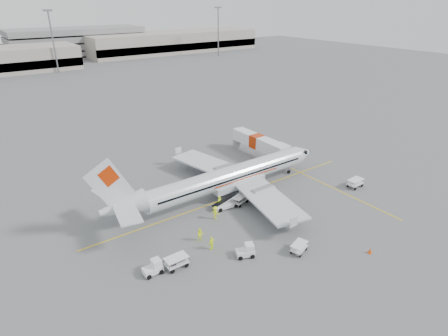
% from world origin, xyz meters
% --- Properties ---
extents(ground, '(360.00, 360.00, 0.00)m').
position_xyz_m(ground, '(0.00, 0.00, 0.00)').
color(ground, '#56595B').
extents(stripe_lead, '(44.00, 0.20, 0.01)m').
position_xyz_m(stripe_lead, '(0.00, 0.00, 0.01)').
color(stripe_lead, yellow).
rests_on(stripe_lead, ground).
extents(stripe_cross, '(0.20, 20.00, 0.01)m').
position_xyz_m(stripe_cross, '(14.00, -8.00, 0.01)').
color(stripe_cross, yellow).
rests_on(stripe_cross, ground).
extents(terminal_east, '(90.00, 26.00, 10.00)m').
position_xyz_m(terminal_east, '(70.00, 145.00, 5.00)').
color(terminal_east, gray).
rests_on(terminal_east, ground).
extents(parking_garage, '(62.00, 24.00, 14.00)m').
position_xyz_m(parking_garage, '(25.00, 160.00, 7.00)').
color(parking_garage, slate).
rests_on(parking_garage, ground).
extents(treeline, '(300.00, 3.00, 6.00)m').
position_xyz_m(treeline, '(0.00, 175.00, 3.00)').
color(treeline, black).
rests_on(treeline, ground).
extents(mast_center, '(3.20, 1.20, 22.00)m').
position_xyz_m(mast_center, '(5.00, 118.00, 11.00)').
color(mast_center, slate).
rests_on(mast_center, ground).
extents(mast_east, '(3.20, 1.20, 22.00)m').
position_xyz_m(mast_east, '(80.00, 118.00, 11.00)').
color(mast_east, slate).
rests_on(mast_east, ground).
extents(aircraft, '(35.27, 27.67, 9.71)m').
position_xyz_m(aircraft, '(0.30, 0.81, 4.85)').
color(aircraft, silver).
rests_on(aircraft, ground).
extents(jet_bridge, '(3.01, 14.88, 3.90)m').
position_xyz_m(jet_bridge, '(12.78, 9.69, 1.95)').
color(jet_bridge, white).
rests_on(jet_bridge, ground).
extents(belt_loader, '(4.60, 2.21, 2.40)m').
position_xyz_m(belt_loader, '(-2.56, -2.00, 1.20)').
color(belt_loader, white).
rests_on(belt_loader, ground).
extents(tug_fore, '(2.21, 1.57, 1.55)m').
position_xyz_m(tug_fore, '(3.60, -4.37, 0.77)').
color(tug_fore, white).
rests_on(tug_fore, ground).
extents(tug_mid, '(2.30, 1.85, 1.55)m').
position_xyz_m(tug_mid, '(-7.02, -11.78, 0.78)').
color(tug_mid, white).
rests_on(tug_mid, ground).
extents(tug_aft, '(2.04, 1.19, 1.56)m').
position_xyz_m(tug_aft, '(-16.61, -8.42, 0.78)').
color(tug_aft, white).
rests_on(tug_aft, ground).
extents(cart_loaded_a, '(2.73, 2.06, 1.27)m').
position_xyz_m(cart_loaded_a, '(-0.36, -2.29, 0.63)').
color(cart_loaded_a, white).
rests_on(cart_loaded_a, ground).
extents(cart_loaded_b, '(2.45, 1.45, 1.28)m').
position_xyz_m(cart_loaded_b, '(-14.09, -8.96, 0.64)').
color(cart_loaded_b, white).
rests_on(cart_loaded_b, ground).
extents(cart_empty_a, '(2.47, 1.90, 1.13)m').
position_xyz_m(cart_empty_a, '(-1.62, -14.72, 0.57)').
color(cart_empty_a, white).
rests_on(cart_empty_a, ground).
extents(cart_empty_b, '(2.57, 1.60, 1.30)m').
position_xyz_m(cart_empty_b, '(16.93, -8.46, 0.65)').
color(cart_empty_b, white).
rests_on(cart_empty_b, ground).
extents(cone_nose, '(0.33, 0.33, 0.54)m').
position_xyz_m(cone_nose, '(14.36, 4.93, 0.27)').
color(cone_nose, '#E8480B').
rests_on(cone_nose, ground).
extents(cone_port, '(0.43, 0.43, 0.69)m').
position_xyz_m(cone_port, '(2.45, 19.23, 0.35)').
color(cone_port, '#E8480B').
rests_on(cone_port, ground).
extents(cone_stbd, '(0.43, 0.43, 0.71)m').
position_xyz_m(cone_stbd, '(4.73, -19.54, 0.35)').
color(cone_stbd, '#E8480B').
rests_on(cone_stbd, ground).
extents(crew_a, '(0.68, 0.48, 1.76)m').
position_xyz_m(crew_a, '(-3.26, -1.50, 0.88)').
color(crew_a, '#D6EF18').
rests_on(crew_a, ground).
extents(crew_b, '(1.01, 0.91, 1.71)m').
position_xyz_m(crew_b, '(-9.48, -6.43, 0.85)').
color(crew_b, '#D6EF18').
rests_on(crew_b, ground).
extents(crew_c, '(1.11, 1.32, 1.77)m').
position_xyz_m(crew_c, '(-5.29, -3.44, 0.88)').
color(crew_c, '#D6EF18').
rests_on(crew_c, ground).
extents(crew_d, '(1.05, 0.63, 1.67)m').
position_xyz_m(crew_d, '(-9.31, -8.55, 0.84)').
color(crew_d, '#D6EF18').
rests_on(crew_d, ground).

